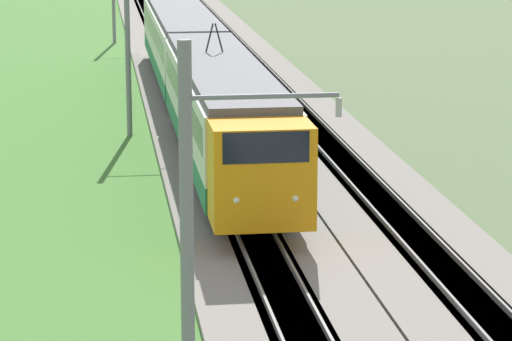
# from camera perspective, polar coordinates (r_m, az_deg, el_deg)

# --- Properties ---
(ballast_main) EXTENTS (240.00, 4.40, 0.30)m
(ballast_main) POSITION_cam_1_polar(r_m,az_deg,el_deg) (63.75, -3.60, 4.23)
(ballast_main) COLOR gray
(ballast_main) RESTS_ON ground
(ballast_adjacent) EXTENTS (240.00, 4.40, 0.30)m
(ballast_adjacent) POSITION_cam_1_polar(r_m,az_deg,el_deg) (64.22, 0.40, 4.32)
(ballast_adjacent) COLOR gray
(ballast_adjacent) RESTS_ON ground
(track_main) EXTENTS (240.00, 1.57, 0.45)m
(track_main) POSITION_cam_1_polar(r_m,az_deg,el_deg) (63.75, -3.60, 4.24)
(track_main) COLOR #4C4238
(track_main) RESTS_ON ground
(track_adjacent) EXTENTS (240.00, 1.57, 0.45)m
(track_adjacent) POSITION_cam_1_polar(r_m,az_deg,el_deg) (64.22, 0.40, 4.33)
(track_adjacent) COLOR #4C4238
(track_adjacent) RESTS_ON ground
(grass_verge) EXTENTS (240.00, 13.35, 0.12)m
(grass_verge) POSITION_cam_1_polar(r_m,az_deg,el_deg) (63.64, -9.26, 3.99)
(grass_verge) COLOR #4C8438
(grass_verge) RESTS_ON ground
(passenger_train) EXTENTS (40.37, 2.92, 5.16)m
(passenger_train) POSITION_cam_1_polar(r_m,az_deg,el_deg) (52.05, -2.71, 4.75)
(passenger_train) COLOR orange
(passenger_train) RESTS_ON ground
(catenary_mast_near) EXTENTS (0.22, 2.56, 7.81)m
(catenary_mast_near) POSITION_cam_1_polar(r_m,az_deg,el_deg) (19.28, -3.05, -5.00)
(catenary_mast_near) COLOR slate
(catenary_mast_near) RESTS_ON ground
(catenary_mast_mid) EXTENTS (0.22, 2.56, 8.08)m
(catenary_mast_mid) POSITION_cam_1_polar(r_m,az_deg,el_deg) (49.24, -5.99, 6.27)
(catenary_mast_mid) COLOR slate
(catenary_mast_mid) RESTS_ON ground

